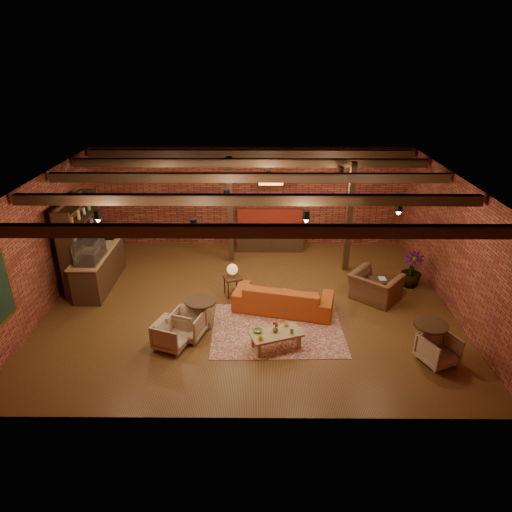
{
  "coord_description": "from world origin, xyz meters",
  "views": [
    {
      "loc": [
        0.25,
        -10.15,
        5.95
      ],
      "look_at": [
        0.18,
        0.2,
        1.24
      ],
      "focal_mm": 32.0,
      "sensor_mm": 36.0,
      "label": 1
    }
  ],
  "objects_px": {
    "coffee_table": "(275,334)",
    "side_table_book": "(379,280)",
    "round_table_right": "(429,335)",
    "armchair_far": "(439,348)",
    "round_table_left": "(201,309)",
    "sofa": "(283,297)",
    "side_table_lamp": "(232,272)",
    "armchair_a": "(172,333)",
    "plant_tall": "(417,237)",
    "armchair_right": "(376,282)",
    "armchair_b": "(187,324)"
  },
  "relations": [
    {
      "from": "round_table_left",
      "to": "armchair_far",
      "type": "xyz_separation_m",
      "value": [
        5.03,
        -1.25,
        -0.15
      ]
    },
    {
      "from": "armchair_right",
      "to": "armchair_b",
      "type": "bearing_deg",
      "value": 60.96
    },
    {
      "from": "side_table_book",
      "to": "plant_tall",
      "type": "relative_size",
      "value": 0.19
    },
    {
      "from": "sofa",
      "to": "round_table_left",
      "type": "relative_size",
      "value": 3.29
    },
    {
      "from": "round_table_left",
      "to": "side_table_book",
      "type": "bearing_deg",
      "value": 18.64
    },
    {
      "from": "side_table_book",
      "to": "plant_tall",
      "type": "distance_m",
      "value": 1.55
    },
    {
      "from": "coffee_table",
      "to": "round_table_left",
      "type": "height_order",
      "value": "round_table_left"
    },
    {
      "from": "sofa",
      "to": "side_table_lamp",
      "type": "bearing_deg",
      "value": -16.65
    },
    {
      "from": "plant_tall",
      "to": "round_table_left",
      "type": "bearing_deg",
      "value": -158.83
    },
    {
      "from": "armchair_right",
      "to": "round_table_right",
      "type": "relative_size",
      "value": 1.4
    },
    {
      "from": "side_table_book",
      "to": "round_table_right",
      "type": "bearing_deg",
      "value": -80.71
    },
    {
      "from": "coffee_table",
      "to": "side_table_book",
      "type": "bearing_deg",
      "value": 39.35
    },
    {
      "from": "armchair_far",
      "to": "plant_tall",
      "type": "bearing_deg",
      "value": 58.1
    },
    {
      "from": "sofa",
      "to": "side_table_lamp",
      "type": "xyz_separation_m",
      "value": [
        -1.3,
        0.75,
        0.33
      ]
    },
    {
      "from": "coffee_table",
      "to": "side_table_lamp",
      "type": "height_order",
      "value": "side_table_lamp"
    },
    {
      "from": "round_table_left",
      "to": "round_table_right",
      "type": "xyz_separation_m",
      "value": [
        4.86,
        -1.07,
        0.05
      ]
    },
    {
      "from": "round_table_right",
      "to": "side_table_book",
      "type": "bearing_deg",
      "value": 99.29
    },
    {
      "from": "armchair_right",
      "to": "side_table_lamp",
      "type": "bearing_deg",
      "value": 36.89
    },
    {
      "from": "sofa",
      "to": "armchair_right",
      "type": "distance_m",
      "value": 2.45
    },
    {
      "from": "armchair_far",
      "to": "plant_tall",
      "type": "xyz_separation_m",
      "value": [
        0.45,
        3.37,
        1.11
      ]
    },
    {
      "from": "plant_tall",
      "to": "coffee_table",
      "type": "bearing_deg",
      "value": -142.77
    },
    {
      "from": "side_table_lamp",
      "to": "round_table_left",
      "type": "relative_size",
      "value": 1.22
    },
    {
      "from": "coffee_table",
      "to": "round_table_right",
      "type": "height_order",
      "value": "round_table_right"
    },
    {
      "from": "armchair_a",
      "to": "armchair_far",
      "type": "bearing_deg",
      "value": -74.83
    },
    {
      "from": "round_table_right",
      "to": "armchair_far",
      "type": "distance_m",
      "value": 0.31
    },
    {
      "from": "armchair_far",
      "to": "side_table_lamp",
      "type": "bearing_deg",
      "value": 122.94
    },
    {
      "from": "round_table_left",
      "to": "round_table_right",
      "type": "bearing_deg",
      "value": -12.47
    },
    {
      "from": "coffee_table",
      "to": "armchair_far",
      "type": "distance_m",
      "value": 3.38
    },
    {
      "from": "sofa",
      "to": "armchair_far",
      "type": "height_order",
      "value": "sofa"
    },
    {
      "from": "round_table_right",
      "to": "plant_tall",
      "type": "distance_m",
      "value": 3.38
    },
    {
      "from": "side_table_lamp",
      "to": "armchair_right",
      "type": "bearing_deg",
      "value": -3.55
    },
    {
      "from": "side_table_lamp",
      "to": "round_table_left",
      "type": "height_order",
      "value": "side_table_lamp"
    },
    {
      "from": "sofa",
      "to": "round_table_left",
      "type": "distance_m",
      "value": 2.11
    },
    {
      "from": "sofa",
      "to": "side_table_lamp",
      "type": "distance_m",
      "value": 1.53
    },
    {
      "from": "armchair_right",
      "to": "round_table_left",
      "type": "bearing_deg",
      "value": 57.76
    },
    {
      "from": "side_table_book",
      "to": "armchair_far",
      "type": "bearing_deg",
      "value": -77.87
    },
    {
      "from": "coffee_table",
      "to": "side_table_lamp",
      "type": "bearing_deg",
      "value": 114.2
    },
    {
      "from": "armchair_b",
      "to": "side_table_book",
      "type": "height_order",
      "value": "armchair_b"
    },
    {
      "from": "armchair_right",
      "to": "armchair_far",
      "type": "xyz_separation_m",
      "value": [
        0.71,
        -2.59,
        -0.16
      ]
    },
    {
      "from": "armchair_a",
      "to": "sofa",
      "type": "bearing_deg",
      "value": -37.52
    },
    {
      "from": "round_table_left",
      "to": "armchair_a",
      "type": "xyz_separation_m",
      "value": [
        -0.56,
        -0.74,
        -0.15
      ]
    },
    {
      "from": "sofa",
      "to": "armchair_a",
      "type": "distance_m",
      "value": 2.95
    },
    {
      "from": "round_table_right",
      "to": "armchair_far",
      "type": "bearing_deg",
      "value": -45.53
    },
    {
      "from": "sofa",
      "to": "armchair_b",
      "type": "bearing_deg",
      "value": 41.95
    },
    {
      "from": "coffee_table",
      "to": "side_table_lamp",
      "type": "relative_size",
      "value": 1.37
    },
    {
      "from": "armchair_a",
      "to": "plant_tall",
      "type": "distance_m",
      "value": 6.77
    },
    {
      "from": "round_table_left",
      "to": "plant_tall",
      "type": "bearing_deg",
      "value": 21.17
    },
    {
      "from": "coffee_table",
      "to": "side_table_book",
      "type": "distance_m",
      "value": 3.56
    },
    {
      "from": "armchair_b",
      "to": "plant_tall",
      "type": "relative_size",
      "value": 0.24
    },
    {
      "from": "sofa",
      "to": "coffee_table",
      "type": "xyz_separation_m",
      "value": [
        -0.25,
        -1.58,
        -0.01
      ]
    }
  ]
}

